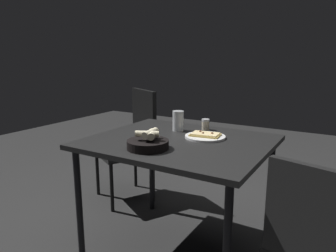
% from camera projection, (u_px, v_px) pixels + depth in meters
% --- Properties ---
extents(ground, '(8.00, 8.00, 0.00)m').
position_uv_depth(ground, '(178.00, 250.00, 2.09)').
color(ground, '#272727').
extents(dining_table, '(0.91, 1.07, 0.76)m').
position_uv_depth(dining_table, '(179.00, 150.00, 1.94)').
color(dining_table, black).
rests_on(dining_table, ground).
extents(pizza_plate, '(0.25, 0.25, 0.04)m').
position_uv_depth(pizza_plate, '(205.00, 136.00, 1.97)').
color(pizza_plate, white).
rests_on(pizza_plate, dining_table).
extents(bread_basket, '(0.23, 0.23, 0.11)m').
position_uv_depth(bread_basket, '(148.00, 143.00, 1.73)').
color(bread_basket, black).
rests_on(bread_basket, dining_table).
extents(beer_glass, '(0.08, 0.08, 0.14)m').
position_uv_depth(beer_glass, '(178.00, 122.00, 2.15)').
color(beer_glass, silver).
rests_on(beer_glass, dining_table).
extents(pepper_shaker, '(0.05, 0.05, 0.08)m').
position_uv_depth(pepper_shaker, '(205.00, 125.00, 2.18)').
color(pepper_shaker, '#BFB299').
rests_on(pepper_shaker, dining_table).
extents(chair_near, '(0.54, 0.54, 0.86)m').
position_uv_depth(chair_near, '(327.00, 245.00, 1.28)').
color(chair_near, black).
rests_on(chair_near, ground).
extents(chair_far, '(0.60, 0.60, 0.97)m').
position_uv_depth(chair_far, '(133.00, 139.00, 2.79)').
color(chair_far, black).
rests_on(chair_far, ground).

